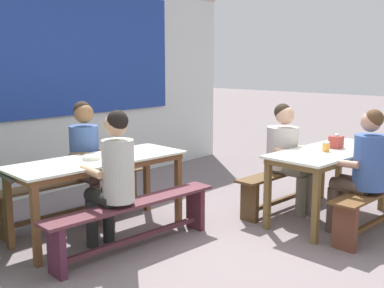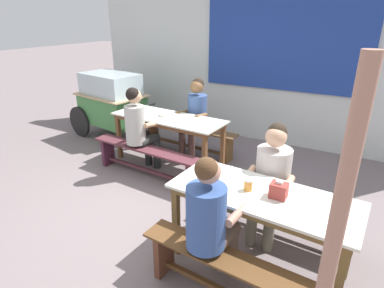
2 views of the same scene
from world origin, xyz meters
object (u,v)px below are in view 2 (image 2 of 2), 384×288
(person_near_front, at_px, (210,218))
(dining_table_far, at_px, (168,122))
(condiment_jar, at_px, (248,185))
(dining_table_near, at_px, (262,201))
(wooden_support_post, at_px, (331,253))
(bench_far_back, at_px, (188,135))
(person_center_facing, at_px, (195,113))
(bench_far_front, at_px, (146,157))
(soup_bowl, at_px, (165,115))
(bench_near_back, at_px, (278,209))
(food_cart, at_px, (111,100))
(person_left_back_turned, at_px, (139,126))
(tissue_box, at_px, (279,190))
(person_right_near_table, at_px, (271,174))
(bench_near_front, at_px, (232,276))

(person_near_front, bearing_deg, dining_table_far, 130.66)
(condiment_jar, bearing_deg, dining_table_near, 3.58)
(dining_table_far, height_order, wooden_support_post, wooden_support_post)
(bench_far_back, bearing_deg, person_center_facing, -23.36)
(dining_table_far, bearing_deg, bench_far_front, -93.58)
(bench_far_back, bearing_deg, condiment_jar, -48.87)
(bench_far_back, xyz_separation_m, soup_bowl, (-0.11, -0.54, 0.50))
(dining_table_near, distance_m, bench_near_back, 0.68)
(dining_table_far, bearing_deg, food_cart, 162.73)
(person_left_back_turned, xyz_separation_m, soup_bowl, (0.12, 0.49, 0.06))
(dining_table_near, relative_size, food_cart, 0.96)
(dining_table_far, height_order, condiment_jar, condiment_jar)
(bench_far_front, xyz_separation_m, food_cart, (-1.59, 1.06, 0.41))
(tissue_box, bearing_deg, person_right_near_table, 111.56)
(dining_table_near, xyz_separation_m, bench_near_back, (0.04, 0.56, -0.39))
(tissue_box, distance_m, soup_bowl, 2.64)
(dining_table_far, distance_m, person_center_facing, 0.53)
(food_cart, bearing_deg, bench_far_front, -33.73)
(bench_near_back, distance_m, person_center_facing, 2.32)
(dining_table_near, height_order, tissue_box, tissue_box)
(dining_table_far, relative_size, bench_near_back, 1.13)
(dining_table_near, distance_m, soup_bowl, 2.54)
(bench_near_front, bearing_deg, person_right_near_table, 91.62)
(person_left_back_turned, distance_m, tissue_box, 2.51)
(person_left_back_turned, distance_m, condiment_jar, 2.27)
(dining_table_far, height_order, person_right_near_table, person_right_near_table)
(dining_table_near, bearing_deg, food_cart, 150.91)
(person_right_near_table, relative_size, condiment_jar, 11.77)
(bench_far_front, height_order, food_cart, food_cart)
(dining_table_near, bearing_deg, person_right_near_table, 97.32)
(bench_far_back, height_order, food_cart, food_cart)
(soup_bowl, distance_m, wooden_support_post, 3.58)
(wooden_support_post, bearing_deg, bench_far_front, 145.59)
(bench_far_back, height_order, person_center_facing, person_center_facing)
(bench_far_front, bearing_deg, person_center_facing, 76.67)
(person_left_back_turned, bearing_deg, person_center_facing, 66.97)
(dining_table_near, xyz_separation_m, person_near_front, (-0.28, -0.47, 0.02))
(tissue_box, bearing_deg, condiment_jar, -177.20)
(bench_near_front, xyz_separation_m, person_near_front, (-0.24, 0.08, 0.43))
(person_center_facing, height_order, wooden_support_post, wooden_support_post)
(food_cart, bearing_deg, person_right_near_table, -22.93)
(person_center_facing, relative_size, condiment_jar, 12.23)
(person_left_back_turned, relative_size, tissue_box, 8.47)
(person_center_facing, distance_m, wooden_support_post, 3.72)
(food_cart, relative_size, person_near_front, 1.36)
(bench_near_front, bearing_deg, person_near_front, 161.21)
(condiment_jar, bearing_deg, tissue_box, 2.80)
(person_center_facing, relative_size, person_left_back_turned, 0.99)
(bench_far_front, bearing_deg, bench_near_back, -10.58)
(person_left_back_turned, relative_size, person_right_near_table, 1.05)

